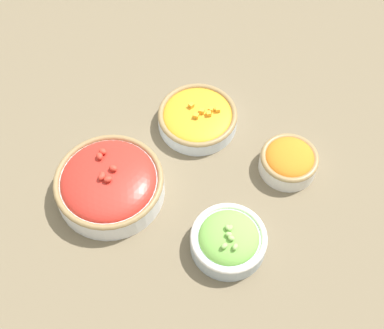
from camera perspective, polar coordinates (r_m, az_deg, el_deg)
The scene contains 5 objects.
ground_plane at distance 1.11m, azimuth 0.00°, elevation -0.84°, with size 3.00×3.00×0.00m, color #75664C.
bowl_cherry_tomatoes at distance 1.06m, azimuth -8.82°, elevation -1.98°, with size 0.22×0.22×0.08m.
bowl_lettuce at distance 1.00m, azimuth 3.92°, elevation -7.99°, with size 0.14×0.14×0.07m.
bowl_squash at distance 1.16m, azimuth 0.60°, elevation 5.07°, with size 0.17×0.17×0.05m.
bowl_carrots at distance 1.10m, azimuth 10.30°, elevation 0.45°, with size 0.12×0.12×0.06m.
Camera 1 is at (0.13, -0.57, 0.94)m, focal length 50.00 mm.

